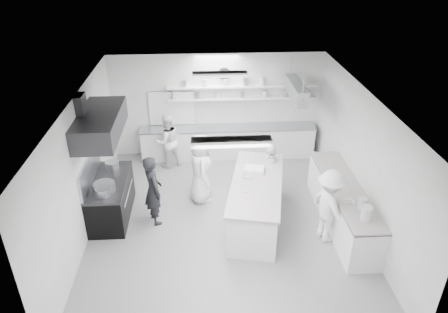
{
  "coord_description": "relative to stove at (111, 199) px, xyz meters",
  "views": [
    {
      "loc": [
        -0.48,
        -7.75,
        5.89
      ],
      "look_at": [
        0.02,
        0.6,
        1.38
      ],
      "focal_mm": 33.44,
      "sensor_mm": 36.0,
      "label": 1
    }
  ],
  "objects": [
    {
      "name": "cook_right",
      "position": [
        4.76,
        -1.12,
        0.39
      ],
      "size": [
        0.95,
        1.23,
        1.68
      ],
      "primitive_type": "imported",
      "rotation": [
        0.0,
        0.0,
        1.91
      ],
      "color": "white",
      "rests_on": "floor"
    },
    {
      "name": "wall_back",
      "position": [
        2.6,
        3.1,
        1.05
      ],
      "size": [
        6.0,
        0.04,
        3.0
      ],
      "primitive_type": "cube",
      "color": "silver",
      "rests_on": "floor"
    },
    {
      "name": "prep_island",
      "position": [
        3.31,
        -0.4,
        0.05
      ],
      "size": [
        1.53,
        2.86,
        1.0
      ],
      "primitive_type": "cube",
      "rotation": [
        0.0,
        0.0,
        -0.2
      ],
      "color": "white",
      "rests_on": "floor"
    },
    {
      "name": "wall_clock",
      "position": [
        2.8,
        3.06,
        2.0
      ],
      "size": [
        0.32,
        0.05,
        0.32
      ],
      "primitive_type": "cylinder",
      "rotation": [
        1.57,
        0.0,
        0.0
      ],
      "color": "white",
      "rests_on": "wall_back"
    },
    {
      "name": "floor",
      "position": [
        2.6,
        -0.4,
        -0.46
      ],
      "size": [
        6.0,
        7.0,
        0.02
      ],
      "primitive_type": "cube",
      "color": "#9A9A9F",
      "rests_on": "ground"
    },
    {
      "name": "pot_rack",
      "position": [
        4.6,
        2.0,
        1.85
      ],
      "size": [
        0.3,
        1.6,
        0.4
      ],
      "primitive_type": "cube",
      "color": "#A1A6AC",
      "rests_on": "ceiling"
    },
    {
      "name": "bowl_island_b",
      "position": [
        3.01,
        -0.72,
        0.58
      ],
      "size": [
        0.28,
        0.28,
        0.07
      ],
      "primitive_type": "imported",
      "rotation": [
        0.0,
        0.0,
        0.34
      ],
      "color": "white",
      "rests_on": "prep_island"
    },
    {
      "name": "shelf_lower",
      "position": [
        3.3,
        2.97,
        1.3
      ],
      "size": [
        4.2,
        0.26,
        0.04
      ],
      "primitive_type": "cube",
      "color": "white",
      "rests_on": "wall_back"
    },
    {
      "name": "cook_island_right",
      "position": [
        3.78,
        0.57,
        0.26
      ],
      "size": [
        0.41,
        0.86,
        1.42
      ],
      "primitive_type": "imported",
      "rotation": [
        0.0,
        0.0,
        -1.64
      ],
      "color": "white",
      "rests_on": "floor"
    },
    {
      "name": "light_fixture_rear",
      "position": [
        2.6,
        1.4,
        2.49
      ],
      "size": [
        1.3,
        0.25,
        0.1
      ],
      "primitive_type": "cube",
      "color": "white",
      "rests_on": "ceiling"
    },
    {
      "name": "pass_through_window",
      "position": [
        1.3,
        3.08,
        1.0
      ],
      "size": [
        1.3,
        0.04,
        1.0
      ],
      "primitive_type": "cube",
      "color": "black",
      "rests_on": "wall_back"
    },
    {
      "name": "ceiling",
      "position": [
        2.6,
        -0.4,
        2.56
      ],
      "size": [
        6.0,
        7.0,
        0.02
      ],
      "primitive_type": "cube",
      "color": "silver",
      "rests_on": "wall_back"
    },
    {
      "name": "back_counter",
      "position": [
        2.9,
        2.8,
        0.01
      ],
      "size": [
        5.0,
        0.6,
        0.92
      ],
      "primitive_type": "cube",
      "color": "white",
      "rests_on": "floor"
    },
    {
      "name": "light_fixture_front",
      "position": [
        2.6,
        -2.2,
        2.49
      ],
      "size": [
        1.3,
        0.25,
        0.1
      ],
      "primitive_type": "cube",
      "color": "white",
      "rests_on": "ceiling"
    },
    {
      "name": "stove",
      "position": [
        0.0,
        0.0,
        0.0
      ],
      "size": [
        0.8,
        1.8,
        0.9
      ],
      "primitive_type": "cube",
      "color": "black",
      "rests_on": "floor"
    },
    {
      "name": "bowl_right",
      "position": [
        5.11,
        -1.19,
        0.52
      ],
      "size": [
        0.24,
        0.24,
        0.06
      ],
      "primitive_type": "imported",
      "rotation": [
        0.0,
        0.0,
        0.04
      ],
      "color": "white",
      "rests_on": "right_counter"
    },
    {
      "name": "cook_back",
      "position": [
        1.17,
        2.32,
        0.33
      ],
      "size": [
        0.94,
        0.86,
        1.55
      ],
      "primitive_type": "imported",
      "rotation": [
        0.0,
        0.0,
        -2.68
      ],
      "color": "white",
      "rests_on": "floor"
    },
    {
      "name": "bowl_island_a",
      "position": [
        3.16,
        -0.15,
        0.58
      ],
      "size": [
        0.32,
        0.32,
        0.06
      ],
      "primitive_type": "imported",
      "rotation": [
        0.0,
        0.0,
        -0.28
      ],
      "color": "#A1A6AC",
      "rests_on": "prep_island"
    },
    {
      "name": "wall_left",
      "position": [
        -0.4,
        -0.4,
        1.05
      ],
      "size": [
        0.04,
        7.0,
        3.0
      ],
      "primitive_type": "cube",
      "color": "silver",
      "rests_on": "floor"
    },
    {
      "name": "right_counter",
      "position": [
        5.25,
        -0.6,
        0.02
      ],
      "size": [
        0.74,
        3.3,
        0.94
      ],
      "primitive_type": "cube",
      "color": "white",
      "rests_on": "floor"
    },
    {
      "name": "stove_pot",
      "position": [
        0.0,
        -0.41,
        0.57
      ],
      "size": [
        0.46,
        0.46,
        0.23
      ],
      "primitive_type": "cylinder",
      "color": "#A1A6AC",
      "rests_on": "stove"
    },
    {
      "name": "exhaust_hood",
      "position": [
        0.0,
        -0.0,
        1.9
      ],
      "size": [
        0.85,
        2.0,
        0.5
      ],
      "primitive_type": "cube",
      "color": "#2A2A2D",
      "rests_on": "wall_left"
    },
    {
      "name": "shelf_upper",
      "position": [
        3.3,
        2.97,
        1.65
      ],
      "size": [
        4.2,
        0.26,
        0.04
      ],
      "primitive_type": "cube",
      "color": "white",
      "rests_on": "wall_back"
    },
    {
      "name": "wall_front",
      "position": [
        2.6,
        -3.9,
        1.05
      ],
      "size": [
        6.0,
        0.04,
        3.0
      ],
      "primitive_type": "cube",
      "color": "silver",
      "rests_on": "floor"
    },
    {
      "name": "cook_island_left",
      "position": [
        2.08,
        0.56,
        0.43
      ],
      "size": [
        0.7,
        0.94,
        1.76
      ],
      "primitive_type": "imported",
      "rotation": [
        0.0,
        0.0,
        1.74
      ],
      "color": "white",
      "rests_on": "floor"
    },
    {
      "name": "wall_right",
      "position": [
        5.6,
        -0.4,
        1.05
      ],
      "size": [
        0.04,
        7.0,
        3.0
      ],
      "primitive_type": "cube",
      "color": "silver",
      "rests_on": "floor"
    },
    {
      "name": "cook_stove",
      "position": [
        1.02,
        -0.27,
        0.38
      ],
      "size": [
        0.6,
        0.72,
        1.67
      ],
      "primitive_type": "imported",
      "rotation": [
        0.0,
        0.0,
        1.96
      ],
      "color": "black",
      "rests_on": "floor"
    }
  ]
}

